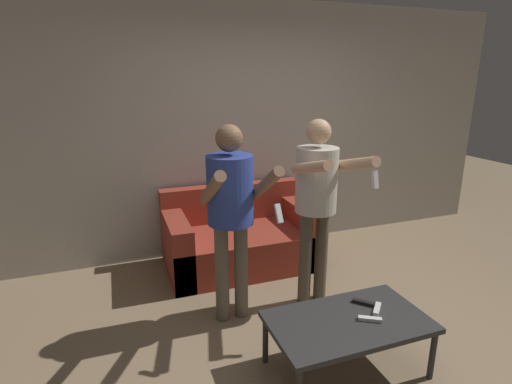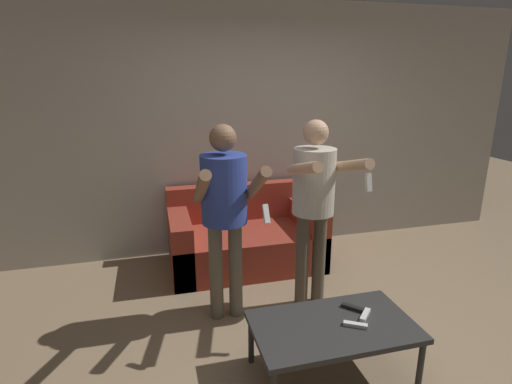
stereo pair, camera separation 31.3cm
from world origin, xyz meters
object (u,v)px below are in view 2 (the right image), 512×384
Objects in this scene: couch at (244,239)px; person_standing_left at (225,202)px; remote_near at (355,325)px; remote_mid at (365,315)px; person_standing_right at (314,194)px; remote_far at (352,308)px; coffee_table at (333,329)px.

person_standing_left is (-0.37, -0.93, 0.73)m from couch.
remote_near is (0.66, -0.91, -0.60)m from person_standing_left.
couch is 1.24m from person_standing_left.
remote_mid is (0.12, 0.08, 0.00)m from remote_near.
person_standing_left is at bearing -111.52° from couch.
person_standing_right reaches higher than remote_far.
person_standing_left is 10.77× the size of remote_near.
couch is 1.81m from remote_mid.
remote_near is at bearing -25.77° from coffee_table.
person_standing_right reaches higher than remote_mid.
coffee_table is 0.24m from remote_mid.
person_standing_left is at bearing 133.49° from remote_mid.
couch is at bearing 95.59° from coffee_table.
person_standing_left reaches higher than remote_mid.
remote_mid is at bearing -76.77° from couch.
remote_mid reaches higher than coffee_table.
coffee_table is at bearing -147.96° from remote_far.
coffee_table is at bearing 154.23° from remote_near.
couch is 1.47× the size of coffee_table.
person_standing_right is at bearing 90.38° from remote_far.
couch is 10.44× the size of remote_near.
person_standing_left is at bearing 126.26° from remote_near.
couch is 0.96× the size of person_standing_right.
remote_near is at bearing -144.32° from remote_mid.
coffee_table is (0.54, -0.85, -0.65)m from person_standing_left.
remote_far is (0.74, -0.72, -0.60)m from person_standing_left.
remote_near is at bearing -80.83° from couch.
couch reaches higher than remote_mid.
person_standing_right is 10.86× the size of remote_near.
remote_near is 1.11× the size of remote_mid.
couch is at bearing 103.23° from remote_mid.
person_standing_left is 1.27m from remote_near.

